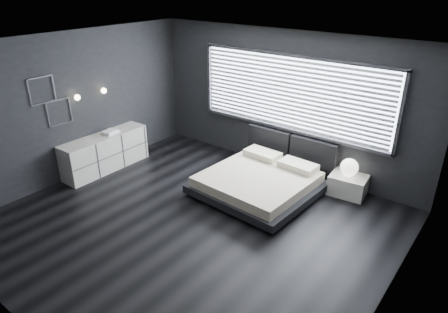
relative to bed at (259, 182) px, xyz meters
The scene contains 12 objects.
room 1.92m from the bed, 101.71° to the right, with size 6.04×6.00×2.80m.
window 1.83m from the bed, 95.22° to the left, with size 4.14×0.09×1.52m.
headboard 1.19m from the bed, 90.10° to the left, with size 1.96×0.16×0.52m.
sconce_near 3.76m from the bed, 155.65° to the right, with size 0.18×0.11×0.11m.
sconce_far 3.57m from the bed, 165.18° to the right, with size 0.18×0.11×0.11m.
wall_art_upper 4.19m from the bed, 148.09° to the right, with size 0.01×0.48×0.48m.
wall_art_lower 3.91m from the bed, 151.34° to the right, with size 0.01×0.48×0.48m.
bed is the anchor object (origin of this frame).
nightstand 1.65m from the bed, 37.58° to the left, with size 0.65×0.54×0.38m, color silver.
orb_lamp 1.65m from the bed, 38.02° to the left, with size 0.32×0.32×0.32m, color white.
dresser 3.27m from the bed, 160.78° to the right, with size 0.54×1.86×0.74m.
book_stack 3.24m from the bed, 163.46° to the right, with size 0.28×0.35×0.07m.
Camera 1 is at (3.77, -3.99, 3.73)m, focal length 32.00 mm.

